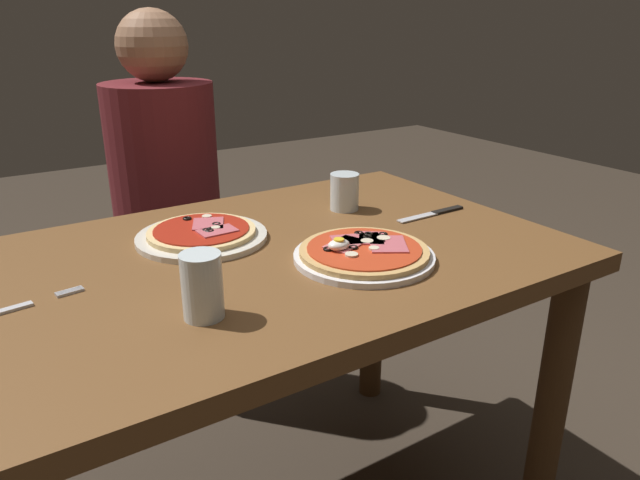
% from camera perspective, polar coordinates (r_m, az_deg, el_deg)
% --- Properties ---
extents(dining_table, '(1.19, 0.77, 0.72)m').
position_cam_1_polar(dining_table, '(1.23, -5.07, -6.21)').
color(dining_table, brown).
rests_on(dining_table, ground).
extents(pizza_foreground, '(0.27, 0.27, 0.05)m').
position_cam_1_polar(pizza_foreground, '(1.14, 4.21, -1.27)').
color(pizza_foreground, white).
rests_on(pizza_foreground, dining_table).
extents(pizza_across_left, '(0.27, 0.27, 0.03)m').
position_cam_1_polar(pizza_across_left, '(1.26, -11.25, 0.53)').
color(pizza_across_left, silver).
rests_on(pizza_across_left, dining_table).
extents(water_glass_near, '(0.07, 0.07, 0.09)m').
position_cam_1_polar(water_glass_near, '(1.42, 2.36, 4.45)').
color(water_glass_near, silver).
rests_on(water_glass_near, dining_table).
extents(water_glass_far, '(0.06, 0.06, 0.11)m').
position_cam_1_polar(water_glass_far, '(0.93, -11.21, -4.74)').
color(water_glass_far, silver).
rests_on(water_glass_far, dining_table).
extents(fork, '(0.16, 0.04, 0.00)m').
position_cam_1_polar(fork, '(1.08, -26.35, -5.51)').
color(fork, silver).
rests_on(fork, dining_table).
extents(knife, '(0.20, 0.02, 0.01)m').
position_cam_1_polar(knife, '(1.42, 11.02, 2.57)').
color(knife, silver).
rests_on(knife, dining_table).
extents(diner_person, '(0.32, 0.32, 1.18)m').
position_cam_1_polar(diner_person, '(1.90, -14.28, 1.72)').
color(diner_person, black).
rests_on(diner_person, ground).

